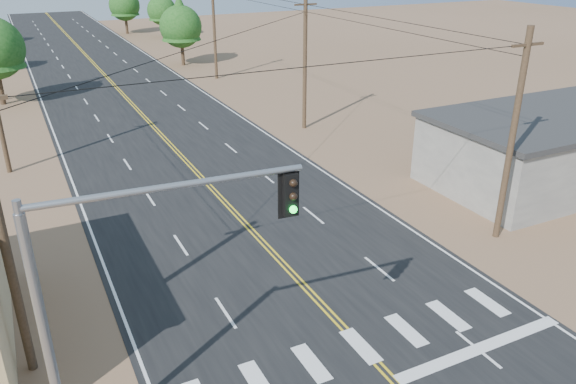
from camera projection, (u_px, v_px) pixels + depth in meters
road at (181, 156)px, 37.95m from camera, size 15.00×200.00×0.02m
building_right at (556, 148)px, 33.44m from camera, size 15.00×8.00×4.00m
utility_pole_left_near at (2, 234)px, 16.85m from camera, size 1.80×0.30×10.00m
utility_pole_right_near at (512, 136)px, 25.44m from camera, size 1.80×0.30×10.00m
utility_pole_right_mid at (305, 62)px, 41.82m from camera, size 1.80×0.30×10.00m
utility_pole_right_far at (214, 29)px, 58.21m from camera, size 1.80×0.30×10.00m
signal_mast_left at (124, 280)px, 13.99m from camera, size 6.92×0.94×7.93m
tree_right_near at (180, 22)px, 64.97m from camera, size 4.86×4.86×8.10m
tree_right_mid at (161, 7)px, 85.51m from camera, size 4.37×4.37×7.29m
tree_right_far at (124, 2)px, 89.02m from camera, size 4.79×4.79×7.98m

